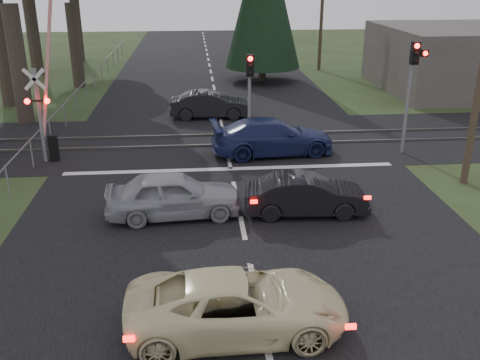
{
  "coord_description": "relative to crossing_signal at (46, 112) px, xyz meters",
  "views": [
    {
      "loc": [
        -1.36,
        -11.58,
        7.36
      ],
      "look_at": [
        -0.02,
        3.71,
        1.3
      ],
      "focal_mm": 40.0,
      "sensor_mm": 36.0,
      "label": 1
    }
  ],
  "objects": [
    {
      "name": "silver_car",
      "position": [
        5.18,
        -5.72,
        -1.33
      ],
      "size": [
        4.37,
        2.01,
        1.45
      ],
      "primitive_type": "imported",
      "rotation": [
        0.0,
        0.0,
        1.64
      ],
      "color": "gray",
      "rests_on": "ground"
    },
    {
      "name": "cream_coupe",
      "position": [
        6.7,
        -11.72,
        -1.39
      ],
      "size": [
        4.83,
        2.31,
        1.33
      ],
      "primitive_type": "imported",
      "rotation": [
        0.0,
        0.0,
        1.59
      ],
      "color": "beige",
      "rests_on": "ground"
    },
    {
      "name": "blue_sedan",
      "position": [
        9.19,
        0.15,
        -1.3
      ],
      "size": [
        5.38,
        2.63,
        1.51
      ],
      "primitive_type": "imported",
      "rotation": [
        0.0,
        0.0,
        1.67
      ],
      "color": "#1A224F",
      "rests_on": "ground"
    },
    {
      "name": "dark_hatchback",
      "position": [
        9.39,
        -5.92,
        -1.41
      ],
      "size": [
        3.97,
        1.53,
        1.29
      ],
      "primitive_type": "imported",
      "rotation": [
        0.0,
        0.0,
        1.53
      ],
      "color": "black",
      "rests_on": "ground"
    },
    {
      "name": "crossing_signal",
      "position": [
        0.0,
        0.0,
        0.0
      ],
      "size": [
        1.62,
        0.38,
        6.96
      ],
      "color": "slate",
      "rests_on": "ground"
    },
    {
      "name": "dark_car_far",
      "position": [
        6.77,
        6.39,
        -1.36
      ],
      "size": [
        4.28,
        1.63,
        1.39
      ],
      "primitive_type": "imported",
      "rotation": [
        0.0,
        0.0,
        1.53
      ],
      "color": "black",
      "rests_on": "ground"
    },
    {
      "name": "ground",
      "position": [
        7.27,
        -9.79,
        -2.06
      ],
      "size": [
        120.0,
        120.0,
        0.0
      ],
      "primitive_type": "plane",
      "color": "#2A3418",
      "rests_on": "ground"
    },
    {
      "name": "rail_corridor",
      "position": [
        7.27,
        2.21,
        -2.05
      ],
      "size": [
        120.0,
        8.0,
        0.01
      ],
      "primitive_type": "cube",
      "color": "black",
      "rests_on": "ground"
    },
    {
      "name": "road",
      "position": [
        7.27,
        0.21,
        -2.05
      ],
      "size": [
        14.0,
        100.0,
        0.01
      ],
      "primitive_type": "cube",
      "color": "black",
      "rests_on": "ground"
    },
    {
      "name": "utility_pole_mid",
      "position": [
        15.77,
        20.21,
        2.67
      ],
      "size": [
        1.8,
        0.26,
        9.0
      ],
      "color": "#4C3D2D",
      "rests_on": "ground"
    },
    {
      "name": "fence_left",
      "position": [
        -0.53,
        12.71,
        -2.06
      ],
      "size": [
        0.1,
        36.0,
        1.2
      ],
      "primitive_type": null,
      "color": "slate",
      "rests_on": "ground"
    },
    {
      "name": "traffic_signal_right",
      "position": [
        14.82,
        -0.31,
        1.26
      ],
      "size": [
        0.68,
        0.48,
        4.7
      ],
      "color": "slate",
      "rests_on": "ground"
    },
    {
      "name": "rail_near",
      "position": [
        7.27,
        1.41,
        -2.01
      ],
      "size": [
        120.0,
        0.12,
        0.1
      ],
      "primitive_type": "cube",
      "color": "#59544C",
      "rests_on": "ground"
    },
    {
      "name": "stop_line",
      "position": [
        7.27,
        -1.59,
        -2.05
      ],
      "size": [
        13.0,
        0.35,
        0.0
      ],
      "primitive_type": "cube",
      "color": "silver",
      "rests_on": "ground"
    },
    {
      "name": "rail_far",
      "position": [
        7.27,
        3.01,
        -2.01
      ],
      "size": [
        120.0,
        0.12,
        0.1
      ],
      "primitive_type": "cube",
      "color": "#59544C",
      "rests_on": "ground"
    },
    {
      "name": "traffic_signal_center",
      "position": [
        8.27,
        0.89,
        0.75
      ],
      "size": [
        0.32,
        0.48,
        4.1
      ],
      "color": "slate",
      "rests_on": "ground"
    }
  ]
}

